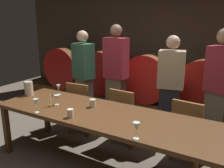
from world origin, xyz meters
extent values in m
cube|color=#473A2D|center=(0.00, 2.84, 1.24)|extent=(6.99, 0.24, 2.48)
cube|color=brown|center=(0.00, 2.29, 0.20)|extent=(6.29, 0.90, 0.40)
cylinder|color=#513319|center=(-1.98, 2.29, 0.83)|extent=(0.86, 0.87, 0.86)
cylinder|color=#9E1411|center=(-1.98, 1.84, 0.83)|extent=(0.88, 0.03, 0.88)
cylinder|color=#9E1411|center=(-1.98, 2.74, 0.83)|extent=(0.88, 0.03, 0.88)
cylinder|color=#2D2D33|center=(-1.98, 2.29, 0.83)|extent=(0.87, 0.04, 0.87)
cylinder|color=#513319|center=(-0.99, 2.29, 0.83)|extent=(0.86, 0.87, 0.86)
cylinder|color=maroon|center=(-0.99, 1.84, 0.83)|extent=(0.88, 0.03, 0.88)
cylinder|color=maroon|center=(-0.99, 2.74, 0.83)|extent=(0.88, 0.03, 0.88)
cylinder|color=#2D2D33|center=(-0.99, 2.29, 0.83)|extent=(0.87, 0.04, 0.87)
cylinder|color=brown|center=(-0.02, 2.29, 0.83)|extent=(0.86, 0.87, 0.86)
cylinder|color=#B21C16|center=(-0.02, 1.84, 0.83)|extent=(0.88, 0.03, 0.88)
cylinder|color=#B21C16|center=(-0.02, 2.74, 0.83)|extent=(0.88, 0.03, 0.88)
cylinder|color=#2D2D33|center=(-0.02, 2.29, 0.83)|extent=(0.87, 0.04, 0.87)
cylinder|color=brown|center=(0.96, 2.29, 0.83)|extent=(0.86, 0.87, 0.86)
cylinder|color=#B21C16|center=(0.96, 1.84, 0.83)|extent=(0.88, 0.03, 0.88)
cylinder|color=#B21C16|center=(0.96, 2.74, 0.83)|extent=(0.88, 0.03, 0.88)
cylinder|color=#2D2D33|center=(0.96, 2.29, 0.83)|extent=(0.87, 0.04, 0.87)
cube|color=#4C2D16|center=(0.07, 0.37, 0.73)|extent=(2.90, 0.90, 0.05)
cube|color=#4C2D16|center=(-1.30, -0.02, 0.35)|extent=(0.07, 0.07, 0.70)
cube|color=#4C2D16|center=(-1.30, 0.76, 0.35)|extent=(0.07, 0.07, 0.70)
cube|color=#4C2D16|center=(1.44, 0.76, 0.35)|extent=(0.07, 0.07, 0.70)
cube|color=brown|center=(-0.78, 1.11, 0.44)|extent=(0.43, 0.43, 0.04)
cube|color=brown|center=(-0.77, 0.93, 0.67)|extent=(0.40, 0.07, 0.42)
cube|color=brown|center=(-0.62, 1.29, 0.21)|extent=(0.05, 0.05, 0.42)
cube|color=brown|center=(-0.96, 1.26, 0.21)|extent=(0.05, 0.05, 0.42)
cube|color=brown|center=(-0.60, 0.95, 0.21)|extent=(0.05, 0.05, 0.42)
cube|color=brown|center=(-0.94, 0.92, 0.21)|extent=(0.05, 0.05, 0.42)
cube|color=brown|center=(0.03, 1.14, 0.44)|extent=(0.43, 0.43, 0.04)
cube|color=brown|center=(0.01, 0.96, 0.67)|extent=(0.40, 0.07, 0.42)
cube|color=brown|center=(0.21, 1.30, 0.21)|extent=(0.05, 0.05, 0.42)
cube|color=brown|center=(-0.13, 1.32, 0.21)|extent=(0.05, 0.05, 0.42)
cube|color=brown|center=(0.18, 0.96, 0.21)|extent=(0.05, 0.05, 0.42)
cube|color=brown|center=(-0.15, 0.98, 0.21)|extent=(0.05, 0.05, 0.42)
cube|color=brown|center=(0.98, 1.13, 0.44)|extent=(0.44, 0.44, 0.04)
cube|color=brown|center=(0.96, 0.95, 0.67)|extent=(0.40, 0.08, 0.42)
cube|color=brown|center=(1.17, 1.28, 0.21)|extent=(0.05, 0.05, 0.42)
cube|color=brown|center=(0.83, 1.32, 0.21)|extent=(0.05, 0.05, 0.42)
cube|color=brown|center=(1.13, 0.94, 0.21)|extent=(0.05, 0.05, 0.42)
cube|color=brown|center=(0.79, 0.98, 0.21)|extent=(0.05, 0.05, 0.42)
cube|color=brown|center=(-1.01, 1.42, 0.42)|extent=(0.35, 0.28, 0.85)
cube|color=#336047|center=(-1.01, 1.42, 1.15)|extent=(0.43, 0.34, 0.61)
sphere|color=#D8A884|center=(-1.01, 1.42, 1.58)|extent=(0.20, 0.20, 0.20)
cube|color=brown|center=(-0.39, 1.52, 0.45)|extent=(0.31, 0.21, 0.90)
cube|color=maroon|center=(-0.39, 1.52, 1.24)|extent=(0.39, 0.25, 0.67)
sphere|color=#8C664C|center=(-0.39, 1.52, 1.69)|extent=(0.19, 0.19, 0.19)
cube|color=black|center=(0.55, 1.52, 0.43)|extent=(0.34, 0.26, 0.87)
cube|color=tan|center=(0.55, 1.52, 1.15)|extent=(0.42, 0.32, 0.56)
sphere|color=#D8A884|center=(0.55, 1.52, 1.55)|extent=(0.20, 0.20, 0.20)
cube|color=brown|center=(1.23, 1.59, 0.44)|extent=(0.35, 0.29, 0.88)
cube|color=maroon|center=(1.23, 1.59, 1.20)|extent=(0.44, 0.36, 0.64)
cylinder|color=olive|center=(-0.65, 0.22, 0.76)|extent=(0.05, 0.05, 0.02)
cylinder|color=#EDE5CC|center=(-0.65, 0.22, 0.85)|extent=(0.02, 0.02, 0.14)
cone|color=yellow|center=(-0.65, 0.22, 0.93)|extent=(0.01, 0.01, 0.02)
cylinder|color=beige|center=(-1.29, 0.43, 0.86)|extent=(0.12, 0.12, 0.21)
cylinder|color=white|center=(-0.91, 0.67, 0.75)|extent=(0.06, 0.06, 0.00)
cylinder|color=white|center=(-0.91, 0.67, 0.79)|extent=(0.01, 0.01, 0.07)
cone|color=white|center=(-0.91, 0.67, 0.87)|extent=(0.06, 0.06, 0.08)
cylinder|color=silver|center=(-0.65, -0.02, 0.75)|extent=(0.06, 0.06, 0.00)
cylinder|color=silver|center=(-0.65, -0.02, 0.80)|extent=(0.01, 0.01, 0.08)
cone|color=silver|center=(-0.65, -0.02, 0.88)|extent=(0.07, 0.07, 0.09)
cylinder|color=silver|center=(-0.63, 0.32, 0.75)|extent=(0.06, 0.06, 0.00)
cylinder|color=silver|center=(-0.63, 0.32, 0.79)|extent=(0.01, 0.01, 0.06)
cone|color=silver|center=(-0.63, 0.32, 0.85)|extent=(0.07, 0.07, 0.07)
cylinder|color=silver|center=(0.71, -0.02, 0.75)|extent=(0.06, 0.06, 0.00)
cylinder|color=silver|center=(0.71, -0.02, 0.79)|extent=(0.01, 0.01, 0.08)
cone|color=silver|center=(0.71, -0.02, 0.88)|extent=(0.07, 0.07, 0.09)
cylinder|color=beige|center=(-0.18, 0.07, 0.80)|extent=(0.08, 0.08, 0.10)
cylinder|color=beige|center=(-0.16, 0.49, 0.80)|extent=(0.08, 0.08, 0.10)
camera|label=1|loc=(1.60, -1.99, 1.88)|focal=39.19mm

